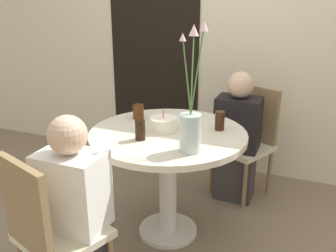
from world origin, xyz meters
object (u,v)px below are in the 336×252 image
(flower_vase, at_px, (191,122))
(drink_glass_0, at_px, (140,130))
(chair_far_back, at_px, (249,136))
(drink_glass_2, at_px, (220,121))
(person_guest, at_px, (237,141))
(person_woman, at_px, (75,216))
(chair_right_flank, at_px, (48,228))
(birthday_cake, at_px, (163,124))
(drink_glass_1, at_px, (138,112))
(side_plate, at_px, (187,119))

(flower_vase, relative_size, drink_glass_0, 5.84)
(chair_far_back, xyz_separation_m, flower_vase, (-0.15, -1.05, 0.44))
(chair_far_back, relative_size, drink_glass_2, 7.16)
(person_guest, bearing_deg, flower_vase, -95.32)
(drink_glass_0, height_order, person_woman, person_woman)
(chair_right_flank, distance_m, person_woman, 0.16)
(drink_glass_2, bearing_deg, chair_far_back, 82.28)
(drink_glass_0, bearing_deg, birthday_cake, 72.32)
(drink_glass_1, height_order, person_guest, person_guest)
(chair_far_back, height_order, drink_glass_1, chair_far_back)
(drink_glass_2, bearing_deg, drink_glass_1, 179.22)
(person_guest, bearing_deg, chair_far_back, 64.76)
(chair_right_flank, relative_size, side_plate, 4.09)
(chair_far_back, bearing_deg, drink_glass_2, -72.49)
(drink_glass_2, xyz_separation_m, person_guest, (0.02, 0.51, -0.33))
(flower_vase, bearing_deg, drink_glass_0, 173.00)
(flower_vase, relative_size, drink_glass_2, 5.71)
(drink_glass_2, xyz_separation_m, person_woman, (-0.54, -0.87, -0.33))
(chair_far_back, distance_m, side_plate, 0.71)
(drink_glass_2, relative_size, person_guest, 0.12)
(drink_glass_1, distance_m, person_woman, 0.93)
(drink_glass_0, height_order, drink_glass_2, drink_glass_2)
(side_plate, xyz_separation_m, drink_glass_0, (-0.14, -0.46, 0.06))
(chair_right_flank, distance_m, drink_glass_0, 0.76)
(chair_far_back, xyz_separation_m, drink_glass_2, (-0.09, -0.65, 0.32))
(birthday_cake, xyz_separation_m, person_guest, (0.36, 0.66, -0.31))
(side_plate, distance_m, drink_glass_0, 0.48)
(side_plate, distance_m, drink_glass_1, 0.35)
(chair_right_flank, distance_m, flower_vase, 0.93)
(drink_glass_1, bearing_deg, person_woman, -86.39)
(person_woman, bearing_deg, side_plate, 73.96)
(chair_far_back, distance_m, drink_glass_0, 1.17)
(chair_far_back, xyz_separation_m, drink_glass_1, (-0.69, -0.64, 0.31))
(drink_glass_0, xyz_separation_m, person_guest, (0.42, 0.86, -0.33))
(side_plate, distance_m, person_woman, 1.05)
(side_plate, height_order, person_guest, person_guest)
(person_guest, bearing_deg, drink_glass_1, -141.10)
(birthday_cake, xyz_separation_m, flower_vase, (0.27, -0.25, 0.13))
(chair_right_flank, height_order, flower_vase, flower_vase)
(chair_right_flank, height_order, birthday_cake, same)
(chair_right_flank, xyz_separation_m, flower_vase, (0.53, 0.62, 0.44))
(drink_glass_0, bearing_deg, side_plate, 73.09)
(side_plate, relative_size, drink_glass_0, 1.79)
(person_woman, bearing_deg, chair_right_flank, -109.28)
(flower_vase, bearing_deg, person_woman, -135.44)
(chair_far_back, bearing_deg, flower_vase, -73.04)
(chair_right_flank, height_order, person_guest, person_guest)
(chair_far_back, relative_size, birthday_cake, 4.91)
(drink_glass_1, bearing_deg, birthday_cake, -30.92)
(drink_glass_0, distance_m, drink_glass_2, 0.54)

